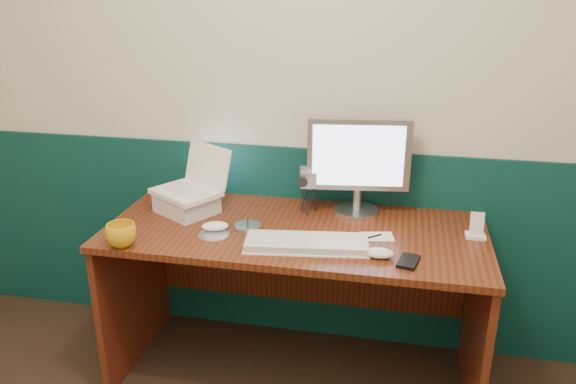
% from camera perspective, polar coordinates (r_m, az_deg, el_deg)
% --- Properties ---
extents(back_wall, '(3.50, 0.04, 2.50)m').
position_cam_1_polar(back_wall, '(2.61, -0.29, 9.93)').
color(back_wall, beige).
rests_on(back_wall, ground).
extents(wainscot, '(3.48, 0.02, 1.00)m').
position_cam_1_polar(wainscot, '(2.83, -0.31, -5.20)').
color(wainscot, '#072F26').
rests_on(wainscot, ground).
extents(desk, '(1.60, 0.70, 0.75)m').
position_cam_1_polar(desk, '(2.56, 0.69, -11.37)').
color(desk, '#391F0A').
rests_on(desk, ground).
extents(laptop_riser, '(0.32, 0.30, 0.08)m').
position_cam_1_polar(laptop_riser, '(2.58, -10.26, -1.15)').
color(laptop_riser, silver).
rests_on(laptop_riser, desk).
extents(laptop, '(0.35, 0.33, 0.23)m').
position_cam_1_polar(laptop, '(2.52, -10.49, 2.20)').
color(laptop, white).
rests_on(laptop, laptop_riser).
extents(monitor, '(0.46, 0.19, 0.45)m').
position_cam_1_polar(monitor, '(2.49, 7.17, 2.72)').
color(monitor, '#AEADB2').
rests_on(monitor, desk).
extents(keyboard, '(0.50, 0.22, 0.03)m').
position_cam_1_polar(keyboard, '(2.22, 1.89, -5.30)').
color(keyboard, silver).
rests_on(keyboard, desk).
extents(mouse_right, '(0.11, 0.07, 0.04)m').
position_cam_1_polar(mouse_right, '(2.16, 9.26, -6.14)').
color(mouse_right, white).
rests_on(mouse_right, desk).
extents(mouse_left, '(0.13, 0.10, 0.04)m').
position_cam_1_polar(mouse_left, '(2.38, -7.42, -3.46)').
color(mouse_left, white).
rests_on(mouse_left, desk).
extents(mug, '(0.16, 0.16, 0.09)m').
position_cam_1_polar(mug, '(2.31, -16.59, -4.20)').
color(mug, gold).
rests_on(mug, desk).
extents(camcorder, '(0.12, 0.15, 0.21)m').
position_cam_1_polar(camcorder, '(2.52, 2.04, 0.19)').
color(camcorder, silver).
rests_on(camcorder, desk).
extents(cd_spindle, '(0.11, 0.11, 0.02)m').
position_cam_1_polar(cd_spindle, '(2.37, -4.10, -3.59)').
color(cd_spindle, '#B2BAC2').
rests_on(cd_spindle, desk).
extents(cd_loose_a, '(0.13, 0.13, 0.00)m').
position_cam_1_polar(cd_loose_a, '(2.35, -7.54, -4.29)').
color(cd_loose_a, '#B0B8C0').
rests_on(cd_loose_a, desk).
extents(pen, '(0.12, 0.10, 0.01)m').
position_cam_1_polar(pen, '(2.31, 7.95, -4.69)').
color(pen, black).
rests_on(pen, desk).
extents(papers, '(0.15, 0.12, 0.00)m').
position_cam_1_polar(papers, '(2.33, 9.00, -4.51)').
color(papers, white).
rests_on(papers, desk).
extents(dock, '(0.08, 0.06, 0.01)m').
position_cam_1_polar(dock, '(2.43, 18.50, -4.24)').
color(dock, white).
rests_on(dock, desk).
extents(music_player, '(0.06, 0.03, 0.09)m').
position_cam_1_polar(music_player, '(2.40, 18.64, -3.05)').
color(music_player, white).
rests_on(music_player, dock).
extents(pda, '(0.09, 0.13, 0.01)m').
position_cam_1_polar(pda, '(2.15, 12.13, -6.91)').
color(pda, black).
rests_on(pda, desk).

